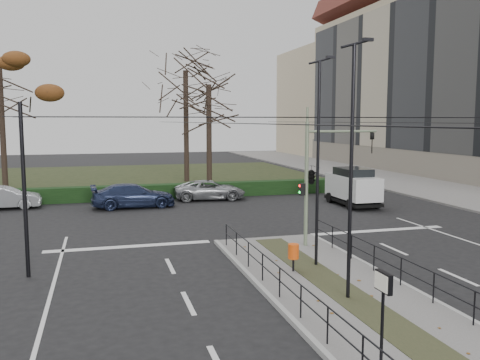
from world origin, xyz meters
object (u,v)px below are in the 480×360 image
at_px(litter_bin, 293,252).
at_px(bare_tree_near, 209,92).
at_px(parked_car_second, 4,198).
at_px(streetlamp_median_near, 352,169).
at_px(white_van, 353,186).
at_px(info_panel, 383,293).
at_px(streetlamp_median_far, 318,161).
at_px(parked_car_third, 133,196).
at_px(bare_tree_center, 186,79).
at_px(traffic_light, 313,174).
at_px(parked_car_fourth, 210,190).

bearing_deg(litter_bin, bare_tree_near, 84.95).
distance_m(parked_car_second, bare_tree_near, 17.24).
bearing_deg(parked_car_second, streetlamp_median_near, -149.62).
distance_m(parked_car_second, white_van, 21.61).
xyz_separation_m(info_panel, streetlamp_median_far, (1.91, 7.60, 2.14)).
bearing_deg(parked_car_third, litter_bin, -166.75).
relative_size(parked_car_third, bare_tree_center, 0.40).
xyz_separation_m(streetlamp_median_near, parked_car_second, (-12.71, 20.13, -3.28)).
height_order(traffic_light, streetlamp_median_far, streetlamp_median_far).
xyz_separation_m(parked_car_fourth, white_van, (8.23, -4.80, 0.58)).
relative_size(info_panel, white_van, 0.47).
xyz_separation_m(parked_car_third, bare_tree_center, (5.36, 11.99, 8.19)).
height_order(traffic_light, info_panel, traffic_light).
height_order(traffic_light, parked_car_fourth, traffic_light).
bearing_deg(bare_tree_center, info_panel, -92.80).
height_order(litter_bin, streetlamp_median_far, streetlamp_median_far).
bearing_deg(white_van, streetlamp_median_far, -122.94).
xyz_separation_m(litter_bin, parked_car_third, (-4.47, 15.69, -0.09)).
height_order(info_panel, parked_car_second, info_panel).
distance_m(litter_bin, streetlamp_median_far, 3.34).
bearing_deg(parked_car_second, bare_tree_center, -52.96).
height_order(white_van, bare_tree_center, bare_tree_center).
height_order(streetlamp_median_near, parked_car_second, streetlamp_median_near).
height_order(litter_bin, white_van, white_van).
relative_size(info_panel, parked_car_second, 0.50).
distance_m(traffic_light, parked_car_second, 20.05).
bearing_deg(info_panel, streetlamp_median_far, 75.87).
distance_m(streetlamp_median_near, parked_car_fourth, 20.73).
height_order(parked_car_third, white_van, white_van).
xyz_separation_m(streetlamp_median_far, parked_car_fourth, (-0.31, 17.02, -3.28)).
relative_size(litter_bin, streetlamp_median_far, 0.13).
height_order(streetlamp_median_far, white_van, streetlamp_median_far).
distance_m(parked_car_fourth, white_van, 9.54).
bearing_deg(streetlamp_median_near, parked_car_third, 105.21).
distance_m(streetlamp_median_near, parked_car_third, 19.59).
bearing_deg(white_van, bare_tree_center, 118.53).
relative_size(traffic_light, white_van, 1.15).
bearing_deg(parked_car_second, white_van, -103.82).
distance_m(traffic_light, bare_tree_center, 25.07).
distance_m(white_van, bare_tree_center, 18.69).
height_order(traffic_light, parked_car_third, traffic_light).
relative_size(streetlamp_median_near, white_van, 1.68).
xyz_separation_m(info_panel, bare_tree_center, (1.70, 34.79, 7.13)).
bearing_deg(bare_tree_near, litter_bin, -95.05).
relative_size(streetlamp_median_far, parked_car_second, 1.77).
bearing_deg(bare_tree_center, parked_car_second, -141.08).
xyz_separation_m(streetlamp_median_near, white_van, (8.42, 15.67, -2.73)).
relative_size(parked_car_fourth, bare_tree_near, 0.45).
distance_m(parked_car_second, parked_car_fourth, 12.91).
height_order(traffic_light, bare_tree_center, bare_tree_center).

